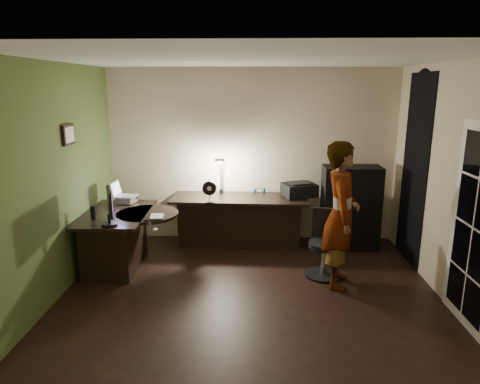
{
  "coord_description": "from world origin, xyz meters",
  "views": [
    {
      "loc": [
        0.04,
        -4.67,
        2.43
      ],
      "look_at": [
        -0.15,
        1.05,
        1.0
      ],
      "focal_mm": 32.0,
      "sensor_mm": 36.0,
      "label": 1
    }
  ],
  "objects_px": {
    "desk_left": "(119,240)",
    "office_chair": "(325,245)",
    "cabinet": "(350,208)",
    "desk_right": "(239,221)",
    "monitor": "(109,212)",
    "person": "(341,215)"
  },
  "relations": [
    {
      "from": "cabinet",
      "to": "office_chair",
      "type": "distance_m",
      "value": 1.19
    },
    {
      "from": "cabinet",
      "to": "person",
      "type": "relative_size",
      "value": 0.7
    },
    {
      "from": "desk_left",
      "to": "monitor",
      "type": "xyz_separation_m",
      "value": [
        0.08,
        -0.53,
        0.56
      ]
    },
    {
      "from": "desk_left",
      "to": "cabinet",
      "type": "xyz_separation_m",
      "value": [
        3.3,
        0.84,
        0.25
      ]
    },
    {
      "from": "desk_left",
      "to": "monitor",
      "type": "relative_size",
      "value": 2.8
    },
    {
      "from": "desk_right",
      "to": "office_chair",
      "type": "height_order",
      "value": "office_chair"
    },
    {
      "from": "office_chair",
      "to": "person",
      "type": "height_order",
      "value": "person"
    },
    {
      "from": "cabinet",
      "to": "monitor",
      "type": "bearing_deg",
      "value": -156.98
    },
    {
      "from": "monitor",
      "to": "desk_left",
      "type": "bearing_deg",
      "value": 76.74
    },
    {
      "from": "cabinet",
      "to": "office_chair",
      "type": "relative_size",
      "value": 1.46
    },
    {
      "from": "person",
      "to": "cabinet",
      "type": "bearing_deg",
      "value": -9.47
    },
    {
      "from": "desk_left",
      "to": "cabinet",
      "type": "relative_size",
      "value": 1.06
    },
    {
      "from": "desk_left",
      "to": "desk_right",
      "type": "bearing_deg",
      "value": 26.96
    },
    {
      "from": "monitor",
      "to": "office_chair",
      "type": "bearing_deg",
      "value": -14.98
    },
    {
      "from": "office_chair",
      "to": "desk_right",
      "type": "bearing_deg",
      "value": 147.31
    },
    {
      "from": "desk_right",
      "to": "person",
      "type": "distance_m",
      "value": 1.9
    },
    {
      "from": "cabinet",
      "to": "monitor",
      "type": "height_order",
      "value": "cabinet"
    },
    {
      "from": "desk_left",
      "to": "person",
      "type": "bearing_deg",
      "value": -9.96
    },
    {
      "from": "cabinet",
      "to": "monitor",
      "type": "distance_m",
      "value": 3.51
    },
    {
      "from": "office_chair",
      "to": "monitor",
      "type": "bearing_deg",
      "value": -162.18
    },
    {
      "from": "desk_left",
      "to": "office_chair",
      "type": "height_order",
      "value": "office_chair"
    },
    {
      "from": "desk_right",
      "to": "office_chair",
      "type": "distance_m",
      "value": 1.57
    }
  ]
}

